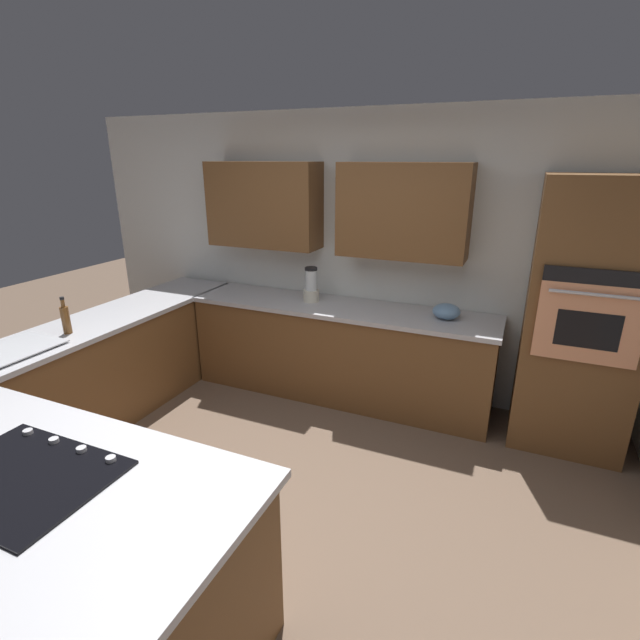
{
  "coord_description": "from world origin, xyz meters",
  "views": [
    {
      "loc": [
        -1.37,
        2.09,
        2.19
      ],
      "look_at": [
        0.03,
        -1.11,
        0.97
      ],
      "focal_mm": 26.22,
      "sensor_mm": 36.0,
      "label": 1
    }
  ],
  "objects_px": {
    "sink_unit": "(1,352)",
    "cooktop": "(22,476)",
    "blender": "(311,287)",
    "dish_soap_bottle": "(66,319)",
    "mixing_bowl": "(446,311)",
    "wall_oven": "(583,319)"
  },
  "relations": [
    {
      "from": "mixing_bowl",
      "to": "cooktop",
      "type": "bearing_deg",
      "value": 65.3
    },
    {
      "from": "blender",
      "to": "dish_soap_bottle",
      "type": "distance_m",
      "value": 2.05
    },
    {
      "from": "cooktop",
      "to": "blender",
      "type": "xyz_separation_m",
      "value": [
        -0.05,
        -2.83,
        0.13
      ]
    },
    {
      "from": "blender",
      "to": "dish_soap_bottle",
      "type": "relative_size",
      "value": 1.12
    },
    {
      "from": "sink_unit",
      "to": "dish_soap_bottle",
      "type": "bearing_deg",
      "value": -96.95
    },
    {
      "from": "blender",
      "to": "cooktop",
      "type": "bearing_deg",
      "value": 88.93
    },
    {
      "from": "cooktop",
      "to": "blender",
      "type": "distance_m",
      "value": 2.84
    },
    {
      "from": "sink_unit",
      "to": "blender",
      "type": "height_order",
      "value": "blender"
    },
    {
      "from": "sink_unit",
      "to": "cooktop",
      "type": "bearing_deg",
      "value": 148.99
    },
    {
      "from": "cooktop",
      "to": "blender",
      "type": "relative_size",
      "value": 2.33
    },
    {
      "from": "cooktop",
      "to": "blender",
      "type": "height_order",
      "value": "blender"
    },
    {
      "from": "sink_unit",
      "to": "mixing_bowl",
      "type": "height_order",
      "value": "sink_unit"
    },
    {
      "from": "wall_oven",
      "to": "mixing_bowl",
      "type": "height_order",
      "value": "wall_oven"
    },
    {
      "from": "mixing_bowl",
      "to": "dish_soap_bottle",
      "type": "distance_m",
      "value": 3.03
    },
    {
      "from": "cooktop",
      "to": "wall_oven",
      "type": "bearing_deg",
      "value": -129.48
    },
    {
      "from": "cooktop",
      "to": "sink_unit",
      "type": "bearing_deg",
      "value": -31.01
    },
    {
      "from": "blender",
      "to": "dish_soap_bottle",
      "type": "height_order",
      "value": "blender"
    },
    {
      "from": "sink_unit",
      "to": "blender",
      "type": "distance_m",
      "value": 2.47
    },
    {
      "from": "sink_unit",
      "to": "cooktop",
      "type": "distance_m",
      "value": 1.6
    },
    {
      "from": "sink_unit",
      "to": "dish_soap_bottle",
      "type": "relative_size",
      "value": 2.4
    },
    {
      "from": "wall_oven",
      "to": "dish_soap_bottle",
      "type": "height_order",
      "value": "wall_oven"
    },
    {
      "from": "sink_unit",
      "to": "wall_oven",
      "type": "bearing_deg",
      "value": -151.84
    }
  ]
}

